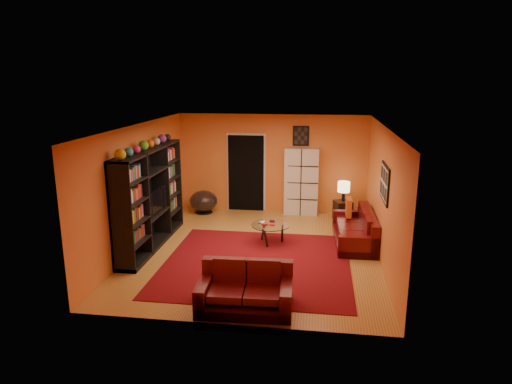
# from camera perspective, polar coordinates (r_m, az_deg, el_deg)

# --- Properties ---
(floor) EXTENTS (6.00, 6.00, 0.00)m
(floor) POSITION_cam_1_polar(r_m,az_deg,el_deg) (9.67, 0.08, -7.28)
(floor) COLOR olive
(floor) RESTS_ON ground
(ceiling) EXTENTS (6.00, 6.00, 0.00)m
(ceiling) POSITION_cam_1_polar(r_m,az_deg,el_deg) (9.05, 0.08, 8.23)
(ceiling) COLOR white
(ceiling) RESTS_ON wall_back
(wall_back) EXTENTS (6.00, 0.00, 6.00)m
(wall_back) POSITION_cam_1_polar(r_m,az_deg,el_deg) (12.19, 2.03, 3.60)
(wall_back) COLOR orange
(wall_back) RESTS_ON floor
(wall_front) EXTENTS (6.00, 0.00, 6.00)m
(wall_front) POSITION_cam_1_polar(r_m,az_deg,el_deg) (6.44, -3.61, -6.18)
(wall_front) COLOR orange
(wall_front) RESTS_ON floor
(wall_left) EXTENTS (0.00, 6.00, 6.00)m
(wall_left) POSITION_cam_1_polar(r_m,az_deg,el_deg) (9.92, -14.37, 0.70)
(wall_left) COLOR orange
(wall_left) RESTS_ON floor
(wall_right) EXTENTS (0.00, 6.00, 6.00)m
(wall_right) POSITION_cam_1_polar(r_m,az_deg,el_deg) (9.28, 15.56, -0.31)
(wall_right) COLOR orange
(wall_right) RESTS_ON floor
(rug) EXTENTS (3.60, 3.60, 0.01)m
(rug) POSITION_cam_1_polar(r_m,az_deg,el_deg) (9.01, 0.10, -8.89)
(rug) COLOR #51090F
(rug) RESTS_ON floor
(doorway) EXTENTS (0.95, 0.10, 2.04)m
(doorway) POSITION_cam_1_polar(r_m,az_deg,el_deg) (12.29, -1.25, 2.37)
(doorway) COLOR black
(doorway) RESTS_ON floor
(wall_art_right) EXTENTS (0.03, 1.00, 0.70)m
(wall_art_right) POSITION_cam_1_polar(r_m,az_deg,el_deg) (8.92, 15.80, 1.08)
(wall_art_right) COLOR black
(wall_art_right) RESTS_ON wall_right
(wall_art_back) EXTENTS (0.42, 0.03, 0.52)m
(wall_art_back) POSITION_cam_1_polar(r_m,az_deg,el_deg) (12.00, 5.64, 7.00)
(wall_art_back) COLOR black
(wall_art_back) RESTS_ON wall_back
(entertainment_unit) EXTENTS (0.45, 3.00, 2.10)m
(entertainment_unit) POSITION_cam_1_polar(r_m,az_deg,el_deg) (9.90, -13.08, -0.75)
(entertainment_unit) COLOR black
(entertainment_unit) RESTS_ON floor
(tv) EXTENTS (0.92, 0.12, 0.53)m
(tv) POSITION_cam_1_polar(r_m,az_deg,el_deg) (9.93, -12.71, -1.06)
(tv) COLOR black
(tv) RESTS_ON entertainment_unit
(sofa) EXTENTS (0.88, 2.02, 0.85)m
(sofa) POSITION_cam_1_polar(r_m,az_deg,el_deg) (10.24, 12.62, -4.67)
(sofa) COLOR #46090F
(sofa) RESTS_ON rug
(loveseat) EXTENTS (1.50, 0.94, 0.85)m
(loveseat) POSITION_cam_1_polar(r_m,az_deg,el_deg) (7.34, -1.30, -12.12)
(loveseat) COLOR #46090F
(loveseat) RESTS_ON rug
(throw_pillow) EXTENTS (0.12, 0.42, 0.42)m
(throw_pillow) POSITION_cam_1_polar(r_m,az_deg,el_deg) (10.70, 11.50, -1.88)
(throw_pillow) COLOR #D15917
(throw_pillow) RESTS_ON sofa
(coffee_table) EXTENTS (0.84, 0.84, 0.42)m
(coffee_table) POSITION_cam_1_polar(r_m,az_deg,el_deg) (9.93, 1.82, -4.37)
(coffee_table) COLOR silver
(coffee_table) RESTS_ON floor
(storage_cabinet) EXTENTS (0.89, 0.42, 1.76)m
(storage_cabinet) POSITION_cam_1_polar(r_m,az_deg,el_deg) (12.02, 5.67, 1.34)
(storage_cabinet) COLOR silver
(storage_cabinet) RESTS_ON floor
(bowl_chair) EXTENTS (0.74, 0.74, 0.60)m
(bowl_chair) POSITION_cam_1_polar(r_m,az_deg,el_deg) (12.24, -6.57, -1.15)
(bowl_chair) COLOR black
(bowl_chair) RESTS_ON floor
(side_table) EXTENTS (0.51, 0.51, 0.50)m
(side_table) POSITION_cam_1_polar(r_m,az_deg,el_deg) (11.76, 10.78, -2.30)
(side_table) COLOR black
(side_table) RESTS_ON floor
(table_lamp) EXTENTS (0.30, 0.30, 0.50)m
(table_lamp) POSITION_cam_1_polar(r_m,az_deg,el_deg) (11.61, 10.92, 0.57)
(table_lamp) COLOR black
(table_lamp) RESTS_ON side_table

